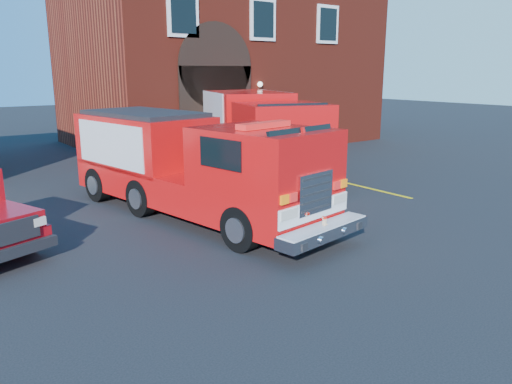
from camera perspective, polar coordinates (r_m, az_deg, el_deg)
ground at (r=11.91m, az=-3.48°, el=-4.98°), size 100.00×100.00×0.00m
parking_stripe_near at (r=16.86m, az=13.31°, el=0.29°), size 0.12×3.00×0.01m
parking_stripe_mid at (r=18.87m, az=6.34°, el=1.99°), size 0.12×3.00×0.01m
parking_stripe_far at (r=21.11m, az=0.77°, el=3.33°), size 0.12×3.00×0.01m
fire_station at (r=27.91m, az=-4.07°, el=14.60°), size 15.20×10.20×8.45m
fire_engine at (r=13.33m, az=-7.46°, el=3.16°), size 3.75×9.03×2.70m
secondary_truck at (r=19.47m, az=-0.35°, el=7.29°), size 5.62×9.64×2.99m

